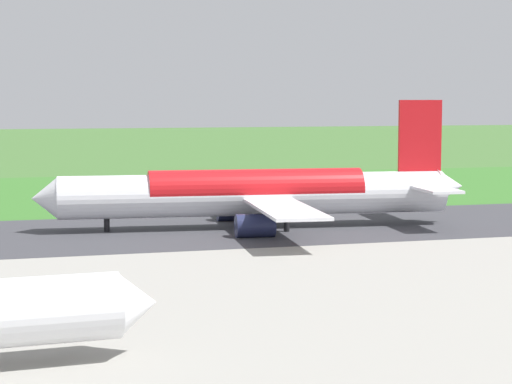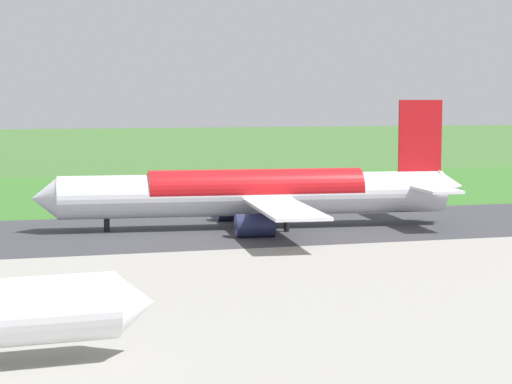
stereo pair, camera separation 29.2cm
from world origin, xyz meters
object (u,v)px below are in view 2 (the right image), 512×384
at_px(service_car_followme, 83,289).
at_px(no_stopping_sign, 108,185).
at_px(airliner_main, 259,193).
at_px(traffic_cone_orange, 72,193).

relative_size(service_car_followme, no_stopping_sign, 1.55).
bearing_deg(service_car_followme, no_stopping_sign, -98.17).
relative_size(airliner_main, service_car_followme, 11.98).
bearing_deg(airliner_main, service_car_followme, 55.37).
relative_size(no_stopping_sign, traffic_cone_orange, 5.29).
xyz_separation_m(no_stopping_sign, traffic_cone_orange, (5.68, -2.67, -1.44)).
height_order(no_stopping_sign, traffic_cone_orange, no_stopping_sign).
bearing_deg(service_car_followme, traffic_cone_orange, -94.07).
bearing_deg(traffic_cone_orange, service_car_followme, 85.93).
xyz_separation_m(airliner_main, traffic_cone_orange, (18.91, -47.58, -4.08)).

